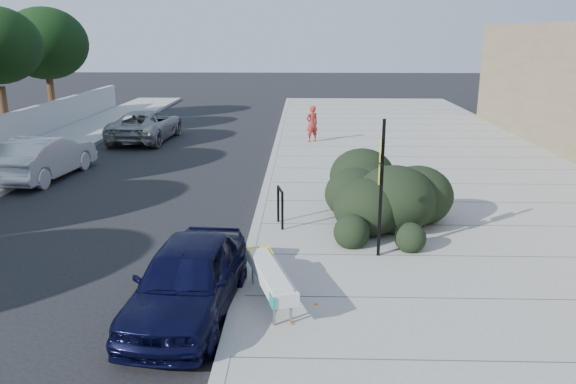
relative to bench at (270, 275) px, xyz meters
name	(u,v)px	position (x,y,z in m)	size (l,w,h in m)	color
ground	(249,260)	(-0.60, 2.22, -0.66)	(120.00, 120.00, 0.00)	black
sidewalk_near	(452,195)	(5.00, 7.22, -0.59)	(11.20, 50.00, 0.15)	gray
curb_near	(265,193)	(-0.60, 7.22, -0.58)	(0.22, 50.00, 0.17)	#9E9E99
curb_far	(3,191)	(-8.60, 7.22, -0.58)	(0.22, 50.00, 0.17)	#9E9E99
tree_far_f	(46,44)	(-13.10, 21.22, 3.52)	(4.40, 4.40, 6.07)	#332114
bench	(270,275)	(0.00, 0.00, 0.00)	(1.04, 2.20, 0.65)	gray
bike_rack	(280,203)	(0.00, 4.09, 0.06)	(0.19, 0.64, 0.95)	black
sign_post	(381,181)	(2.15, 2.22, 1.13)	(0.12, 0.34, 2.92)	black
hedge	(387,186)	(2.67, 4.72, 0.35)	(2.29, 4.59, 1.72)	black
sedan_navy	(188,279)	(-1.40, -0.22, 0.00)	(1.57, 3.91, 1.33)	black
wagon_silver	(45,157)	(-8.10, 9.14, 0.06)	(1.54, 4.41, 1.45)	#ABABB0
suv_silver	(146,125)	(-6.60, 16.11, 0.03)	(2.30, 5.00, 1.39)	gray
pedestrian	(312,124)	(0.92, 15.29, 0.27)	(0.57, 0.37, 1.56)	maroon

